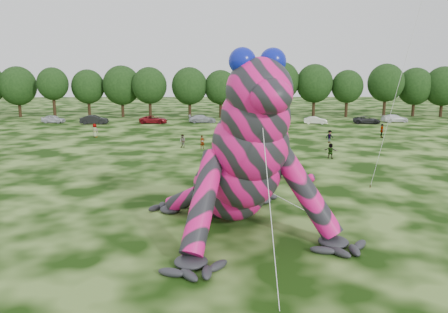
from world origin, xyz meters
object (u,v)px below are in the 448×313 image
tree_15 (443,92)px  car_1 (94,120)px  tree_8 (221,94)px  spectator_1 (183,141)px  car_3 (202,119)px  spectator_4 (95,130)px  car_6 (367,120)px  inflatable_gecko (226,136)px  tree_10 (281,89)px  spectator_3 (382,131)px  car_4 (264,118)px  tree_7 (190,93)px  spectator_0 (202,142)px  car_2 (154,120)px  tree_12 (347,94)px  tree_4 (88,93)px  tree_13 (385,91)px  tree_9 (248,95)px  tree_11 (314,91)px  spectator_2 (330,137)px  tree_6 (150,93)px  tree_5 (122,91)px  tree_3 (53,93)px  tree_14 (415,92)px  car_0 (53,119)px  car_7 (395,118)px  tree_2 (18,92)px  spectator_5 (331,151)px  car_5 (315,120)px

tree_15 → car_1: size_ratio=2.11×
tree_8 → spectator_1: (-4.68, -32.59, -3.68)m
car_3 → spectator_4: size_ratio=2.58×
car_6 → spectator_1: spectator_1 is taller
spectator_4 → spectator_1: bearing=-179.7°
inflatable_gecko → tree_10: size_ratio=1.94×
spectator_3 → car_4: bearing=51.5°
tree_7 → spectator_4: bearing=-115.4°
tree_7 → spectator_0: 33.56m
car_2 → tree_7: bearing=-27.3°
tree_7 → tree_12: (30.09, 0.94, -0.25)m
tree_4 → car_3: tree_4 is taller
tree_12 → spectator_0: tree_12 is taller
tree_4 → spectator_3: bearing=-29.9°
tree_13 → car_4: 25.49m
tree_9 → tree_11: (12.72, 0.85, 0.70)m
car_1 → spectator_4: bearing=-165.6°
spectator_4 → spectator_2: size_ratio=1.13×
tree_6 → spectator_3: size_ratio=5.03×
tree_11 → tree_15: 24.69m
car_4 → spectator_4: 29.69m
tree_5 → car_1: size_ratio=2.15×
tree_8 → spectator_0: tree_8 is taller
tree_7 → tree_3: bearing=179.4°
tree_14 → car_0: bearing=-171.6°
tree_13 → car_7: tree_13 is taller
tree_13 → car_1: (-52.62, -10.14, -4.31)m
spectator_1 → car_1: bearing=163.0°
tree_7 → spectator_4: tree_7 is taller
tree_2 → tree_14: (76.48, -0.04, -0.12)m
tree_13 → car_0: size_ratio=2.55×
car_1 → car_2: 9.84m
tree_15 → tree_5: bearing=179.4°
car_2 → tree_13: bearing=-72.9°
tree_3 → spectator_5: 57.95m
car_4 → car_6: size_ratio=0.96×
car_2 → tree_3: bearing=70.4°
tree_11 → tree_7: bearing=-176.7°
tree_3 → car_5: (47.40, -10.32, -4.09)m
tree_12 → tree_13: bearing=-4.9°
car_4 → spectator_4: spectator_4 is taller
tree_5 → spectator_2: tree_5 is taller
tree_6 → car_3: tree_6 is taller
tree_11 → car_2: tree_11 is taller
car_3 → spectator_0: 25.13m
tree_10 → car_2: bearing=-155.2°
tree_5 → tree_13: tree_13 is taller
tree_9 → spectator_2: 31.06m
tree_10 → car_6: tree_10 is taller
tree_7 → tree_11: (23.87, 1.39, 0.30)m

